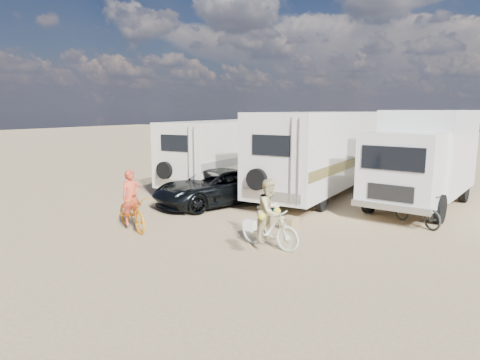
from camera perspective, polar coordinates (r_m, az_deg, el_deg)
The scene contains 12 objects.
ground at distance 11.90m, azimuth 0.01°, elevation -8.00°, with size 140.00×140.00×0.00m, color tan.
rv_main at distance 17.80m, azimuth 10.52°, elevation 3.44°, with size 2.60×8.46×3.50m, color white, non-canonical shape.
rv_left at distance 20.00m, azimuth -2.13°, elevation 3.63°, with size 2.38×7.75×3.08m, color white, non-canonical shape.
box_truck at distance 16.76m, azimuth 23.51°, elevation 2.57°, with size 2.56×6.67×3.57m, color silver, non-canonical shape.
dark_suv at distance 15.99m, azimuth -3.47°, elevation -1.00°, with size 2.22×4.82×1.34m, color black.
bike_man at distance 13.13m, azimuth -14.48°, elevation -4.28°, with size 0.69×1.98×1.04m, color orange.
bike_woman at distance 11.03m, azimuth 4.02°, elevation -6.52°, with size 0.51×1.80×1.08m, color beige.
rider_man at distance 13.06m, azimuth -14.53°, elevation -3.01°, with size 0.60×0.39×1.64m, color #D1442A.
rider_woman at distance 10.95m, azimuth 4.04°, elevation -5.09°, with size 0.80×0.62×1.65m, color #C8B982.
bike_parked at distance 14.24m, azimuth 22.95°, elevation -3.74°, with size 0.67×1.92×1.01m, color black.
cooler at distance 15.35m, azimuth 4.03°, elevation -3.13°, with size 0.57×0.42×0.46m, color #1B5E80.
crate at distance 12.90m, azimuth 6.74°, elevation -5.84°, with size 0.46×0.46×0.36m, color olive.
Camera 1 is at (5.69, -9.82, 3.58)m, focal length 31.36 mm.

